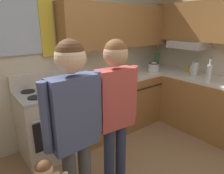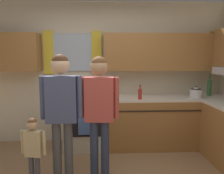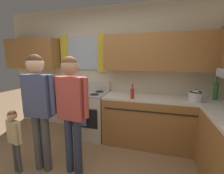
{
  "view_description": "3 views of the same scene",
  "coord_description": "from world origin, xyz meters",
  "px_view_note": "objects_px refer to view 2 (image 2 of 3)",
  "views": [
    {
      "loc": [
        -1.07,
        -0.84,
        1.72
      ],
      "look_at": [
        0.38,
        0.99,
        0.97
      ],
      "focal_mm": 31.96,
      "sensor_mm": 36.0,
      "label": 1
    },
    {
      "loc": [
        0.05,
        -2.2,
        1.58
      ],
      "look_at": [
        0.18,
        0.79,
        1.18
      ],
      "focal_mm": 34.74,
      "sensor_mm": 36.0,
      "label": 2
    },
    {
      "loc": [
        1.06,
        -1.24,
        1.57
      ],
      "look_at": [
        0.44,
        0.87,
        1.17
      ],
      "focal_mm": 24.84,
      "sensor_mm": 36.0,
      "label": 3
    }
  ],
  "objects_px": {
    "stovetop_kettle": "(196,92)",
    "adult_in_plaid": "(99,104)",
    "adult_holding_child": "(61,104)",
    "small_child": "(33,146)",
    "bottle_sauce_red": "(140,94)",
    "stove_oven": "(86,121)",
    "bottle_wine_green": "(209,87)"
  },
  "relations": [
    {
      "from": "bottle_sauce_red",
      "to": "small_child",
      "type": "bearing_deg",
      "value": -143.65
    },
    {
      "from": "stovetop_kettle",
      "to": "adult_holding_child",
      "type": "bearing_deg",
      "value": -154.45
    },
    {
      "from": "small_child",
      "to": "adult_holding_child",
      "type": "bearing_deg",
      "value": 25.19
    },
    {
      "from": "small_child",
      "to": "bottle_wine_green",
      "type": "bearing_deg",
      "value": 26.35
    },
    {
      "from": "adult_holding_child",
      "to": "small_child",
      "type": "distance_m",
      "value": 0.58
    },
    {
      "from": "adult_in_plaid",
      "to": "small_child",
      "type": "bearing_deg",
      "value": -164.45
    },
    {
      "from": "bottle_wine_green",
      "to": "adult_in_plaid",
      "type": "relative_size",
      "value": 0.25
    },
    {
      "from": "bottle_sauce_red",
      "to": "bottle_wine_green",
      "type": "bearing_deg",
      "value": 13.23
    },
    {
      "from": "adult_holding_child",
      "to": "small_child",
      "type": "relative_size",
      "value": 1.81
    },
    {
      "from": "bottle_sauce_red",
      "to": "small_child",
      "type": "relative_size",
      "value": 0.27
    },
    {
      "from": "stovetop_kettle",
      "to": "adult_in_plaid",
      "type": "xyz_separation_m",
      "value": [
        -1.65,
        -0.94,
        0.01
      ]
    },
    {
      "from": "bottle_sauce_red",
      "to": "adult_in_plaid",
      "type": "relative_size",
      "value": 0.15
    },
    {
      "from": "adult_in_plaid",
      "to": "bottle_wine_green",
      "type": "bearing_deg",
      "value": 30.1
    },
    {
      "from": "stove_oven",
      "to": "bottle_wine_green",
      "type": "relative_size",
      "value": 2.79
    },
    {
      "from": "adult_holding_child",
      "to": "stovetop_kettle",
      "type": "bearing_deg",
      "value": 25.55
    },
    {
      "from": "adult_in_plaid",
      "to": "small_child",
      "type": "height_order",
      "value": "adult_in_plaid"
    },
    {
      "from": "stove_oven",
      "to": "adult_in_plaid",
      "type": "height_order",
      "value": "adult_in_plaid"
    },
    {
      "from": "stovetop_kettle",
      "to": "adult_in_plaid",
      "type": "relative_size",
      "value": 0.17
    },
    {
      "from": "stove_oven",
      "to": "bottle_wine_green",
      "type": "bearing_deg",
      "value": 1.92
    },
    {
      "from": "stove_oven",
      "to": "stovetop_kettle",
      "type": "xyz_separation_m",
      "value": [
        1.9,
        -0.14,
        0.53
      ]
    },
    {
      "from": "stove_oven",
      "to": "bottle_wine_green",
      "type": "xyz_separation_m",
      "value": [
        2.24,
        0.08,
        0.58
      ]
    },
    {
      "from": "stove_oven",
      "to": "small_child",
      "type": "bearing_deg",
      "value": -111.8
    },
    {
      "from": "stove_oven",
      "to": "stovetop_kettle",
      "type": "height_order",
      "value": "stovetop_kettle"
    },
    {
      "from": "stovetop_kettle",
      "to": "bottle_sauce_red",
      "type": "bearing_deg",
      "value": -174.26
    },
    {
      "from": "stovetop_kettle",
      "to": "stove_oven",
      "type": "bearing_deg",
      "value": 175.89
    },
    {
      "from": "stove_oven",
      "to": "small_child",
      "type": "height_order",
      "value": "stove_oven"
    },
    {
      "from": "stovetop_kettle",
      "to": "small_child",
      "type": "distance_m",
      "value": 2.71
    },
    {
      "from": "bottle_wine_green",
      "to": "stovetop_kettle",
      "type": "xyz_separation_m",
      "value": [
        -0.34,
        -0.21,
        -0.06
      ]
    },
    {
      "from": "adult_holding_child",
      "to": "adult_in_plaid",
      "type": "height_order",
      "value": "adult_holding_child"
    },
    {
      "from": "stovetop_kettle",
      "to": "small_child",
      "type": "xyz_separation_m",
      "value": [
        -2.41,
        -1.15,
        -0.43
      ]
    },
    {
      "from": "bottle_sauce_red",
      "to": "bottle_wine_green",
      "type": "distance_m",
      "value": 1.36
    },
    {
      "from": "bottle_sauce_red",
      "to": "stovetop_kettle",
      "type": "distance_m",
      "value": 0.99
    }
  ]
}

